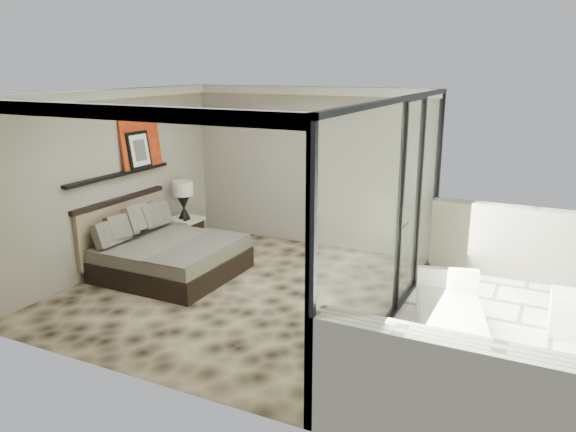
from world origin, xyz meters
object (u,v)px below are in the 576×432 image
at_px(bed, 166,254).
at_px(nightstand, 185,232).
at_px(table_lamp, 183,195).
at_px(lounger, 450,321).
at_px(ottoman, 572,314).

relative_size(bed, nightstand, 3.70).
xyz_separation_m(table_lamp, lounger, (4.93, -1.41, -0.76)).
height_order(nightstand, ottoman, nightstand).
xyz_separation_m(nightstand, ottoman, (6.24, -0.71, -0.01)).
height_order(table_lamp, ottoman, table_lamp).
bearing_deg(lounger, table_lamp, 149.05).
xyz_separation_m(nightstand, table_lamp, (-0.00, -0.00, 0.68)).
bearing_deg(bed, lounger, -2.04).
bearing_deg(bed, table_lamp, 114.27).
height_order(bed, ottoman, bed).
xyz_separation_m(bed, nightstand, (-0.56, 1.26, -0.06)).
xyz_separation_m(table_lamp, ottoman, (6.24, -0.70, -0.70)).
relative_size(ottoman, lounger, 0.29).
height_order(bed, lounger, bed).
distance_m(nightstand, ottoman, 6.28).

